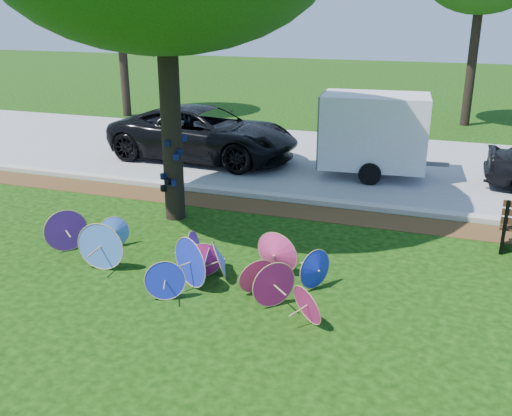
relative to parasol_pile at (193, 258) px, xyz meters
The scene contains 7 objects.
ground 0.70m from the parasol_pile, 74.12° to the right, with size 90.00×90.00×0.00m, color black.
mulch_strip 3.96m from the parasol_pile, 87.69° to the left, with size 90.00×1.00×0.01m, color #472D16.
curb 4.66m from the parasol_pile, 88.04° to the left, with size 90.00×0.30×0.12m, color #B7B5AD.
street 8.80m from the parasol_pile, 88.96° to the left, with size 90.00×8.00×0.01m, color gray.
parasol_pile is the anchor object (origin of this frame).
black_van 8.32m from the parasol_pile, 112.69° to the left, with size 2.69×5.82×1.62m, color black.
cargo_trailer 7.81m from the parasol_pile, 75.14° to the left, with size 2.82×1.79×2.58m, color white.
Camera 1 is at (3.85, -7.61, 4.50)m, focal length 40.00 mm.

